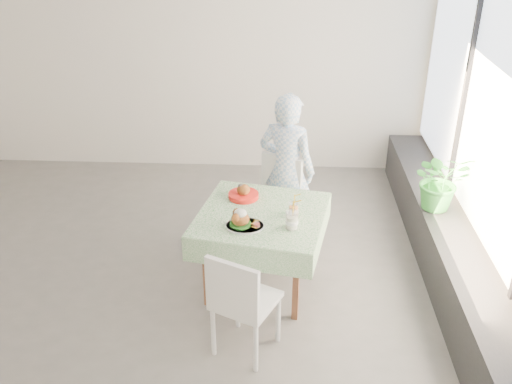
# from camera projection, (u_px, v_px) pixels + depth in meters

# --- Properties ---
(floor) EXTENTS (6.00, 6.00, 0.00)m
(floor) POSITION_uv_depth(u_px,v_px,m) (141.00, 275.00, 5.28)
(floor) COLOR #5D5B58
(floor) RESTS_ON ground
(wall_back) EXTENTS (6.00, 0.02, 2.80)m
(wall_back) POSITION_uv_depth(u_px,v_px,m) (178.00, 58.00, 6.86)
(wall_back) COLOR white
(wall_back) RESTS_ON ground
(wall_right) EXTENTS (0.02, 5.00, 2.80)m
(wall_right) POSITION_uv_depth(u_px,v_px,m) (500.00, 142.00, 4.50)
(wall_right) COLOR white
(wall_right) RESTS_ON ground
(window_pane) EXTENTS (0.01, 4.80, 2.18)m
(window_pane) POSITION_uv_depth(u_px,v_px,m) (502.00, 112.00, 4.39)
(window_pane) COLOR #D1E0F9
(window_pane) RESTS_ON ground
(window_ledge) EXTENTS (0.40, 4.80, 0.50)m
(window_ledge) POSITION_uv_depth(u_px,v_px,m) (451.00, 262.00, 5.04)
(window_ledge) COLOR black
(window_ledge) RESTS_ON ground
(cafe_table) EXTENTS (1.22, 1.22, 0.74)m
(cafe_table) POSITION_uv_depth(u_px,v_px,m) (261.00, 241.00, 4.95)
(cafe_table) COLOR brown
(cafe_table) RESTS_ON ground
(chair_far) EXTENTS (0.59, 0.59, 0.92)m
(chair_far) POSITION_uv_depth(u_px,v_px,m) (272.00, 222.00, 5.60)
(chair_far) COLOR white
(chair_far) RESTS_ON ground
(chair_near) EXTENTS (0.57, 0.57, 0.90)m
(chair_near) POSITION_uv_depth(u_px,v_px,m) (245.00, 320.00, 4.30)
(chair_near) COLOR white
(chair_near) RESTS_ON ground
(diner) EXTENTS (0.66, 0.55, 1.55)m
(diner) POSITION_uv_depth(u_px,v_px,m) (287.00, 170.00, 5.51)
(diner) COLOR #88B1DA
(diner) RESTS_ON ground
(main_dish) EXTENTS (0.32, 0.32, 0.16)m
(main_dish) POSITION_uv_depth(u_px,v_px,m) (243.00, 221.00, 4.59)
(main_dish) COLOR white
(main_dish) RESTS_ON cafe_table
(juice_cup_orange) EXTENTS (0.08, 0.08, 0.24)m
(juice_cup_orange) POSITION_uv_depth(u_px,v_px,m) (294.00, 210.00, 4.76)
(juice_cup_orange) COLOR white
(juice_cup_orange) RESTS_ON cafe_table
(juice_cup_lemonade) EXTENTS (0.11, 0.11, 0.30)m
(juice_cup_lemonade) POSITION_uv_depth(u_px,v_px,m) (292.00, 221.00, 4.57)
(juice_cup_lemonade) COLOR white
(juice_cup_lemonade) RESTS_ON cafe_table
(second_dish) EXTENTS (0.27, 0.27, 0.13)m
(second_dish) POSITION_uv_depth(u_px,v_px,m) (243.00, 194.00, 5.05)
(second_dish) COLOR red
(second_dish) RESTS_ON cafe_table
(potted_plant) EXTENTS (0.55, 0.49, 0.58)m
(potted_plant) POSITION_uv_depth(u_px,v_px,m) (441.00, 180.00, 5.28)
(potted_plant) COLOR #297C31
(potted_plant) RESTS_ON window_ledge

